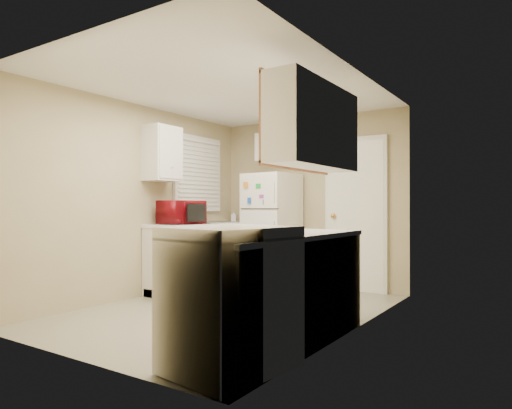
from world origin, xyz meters
The scene contains 19 objects.
floor centered at (0.00, 0.00, 0.00)m, with size 3.80×3.80×0.00m, color #ACA88D.
ceiling centered at (0.00, 0.00, 2.40)m, with size 3.80×3.80×0.00m, color white.
wall_left centered at (-1.40, 0.00, 1.20)m, with size 3.80×3.80×0.00m, color tan.
wall_right centered at (1.40, 0.00, 1.20)m, with size 3.80×3.80×0.00m, color tan.
wall_back centered at (0.00, 1.90, 1.20)m, with size 2.80×2.80×0.00m, color tan.
wall_front centered at (0.00, -1.90, 1.20)m, with size 2.80×2.80×0.00m, color tan.
left_counter centered at (-1.10, 0.90, 0.45)m, with size 0.60×1.80×0.90m, color silver.
dishwasher centered at (-0.81, 0.30, 0.49)m, with size 0.03×0.58×0.72m, color black.
sink centered at (-1.10, 1.05, 0.86)m, with size 0.54×0.74×0.16m, color gray.
microwave centered at (-1.08, 0.40, 1.05)m, with size 0.30×0.55×0.37m, color maroon.
soap_bottle centered at (-1.15, 1.63, 1.00)m, with size 0.07×0.08×0.17m, color white.
window_blinds centered at (-1.36, 1.05, 1.60)m, with size 0.10×0.98×1.08m, color silver.
upper_cabinet_left centered at (-1.25, 0.22, 1.80)m, with size 0.30×0.45×0.70m, color silver.
refrigerator centered at (-0.44, 1.58, 0.80)m, with size 0.66×0.64×1.59m, color white.
cabinet_over_fridge centered at (-0.40, 1.75, 2.00)m, with size 0.70×0.30×0.40m, color silver.
interior_door centered at (0.70, 1.86, 1.02)m, with size 0.86×0.06×2.08m, color white.
right_counter centered at (1.10, -0.80, 0.45)m, with size 0.60×2.00×0.90m, color silver.
stove centered at (1.08, -1.45, 0.50)m, with size 0.66×0.82×0.99m, color white.
upper_cabinet_right centered at (1.25, -0.50, 1.80)m, with size 0.30×1.20×0.70m, color silver.
Camera 1 is at (2.95, -3.97, 1.12)m, focal length 32.00 mm.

